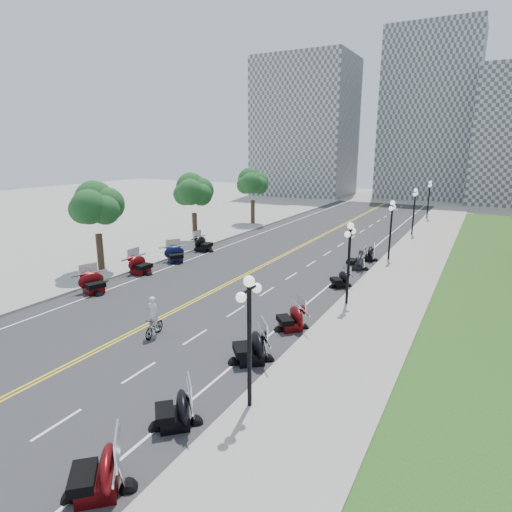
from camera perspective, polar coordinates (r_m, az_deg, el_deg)
The scene contains 49 objects.
ground at distance 26.93m, azimuth -8.56°, elevation -6.10°, with size 160.00×160.00×0.00m, color gray.
road at distance 35.01m, azimuth 1.27°, elevation -1.13°, with size 16.00×90.00×0.01m, color #333335.
centerline_yellow_a at distance 35.06m, azimuth 1.10°, elevation -1.09°, with size 0.12×90.00×0.00m, color yellow.
centerline_yellow_b at distance 34.96m, azimuth 1.45°, elevation -1.14°, with size 0.12×90.00×0.00m, color yellow.
edge_line_north at distance 32.71m, azimuth 11.30°, elevation -2.51°, with size 0.12×90.00×0.00m, color white.
edge_line_south at distance 38.26m, azimuth -7.29°, elevation 0.10°, with size 0.12×90.00×0.00m, color white.
lane_dash_3 at distance 17.31m, azimuth -25.00°, elevation -19.68°, with size 0.12×2.00×0.00m, color white.
lane_dash_4 at distance 19.49m, azimuth -15.33°, elevation -14.75°, with size 0.12×2.00×0.00m, color white.
lane_dash_5 at distance 22.19m, azimuth -8.11°, elevation -10.63°, with size 0.12×2.00×0.00m, color white.
lane_dash_6 at distance 25.23m, azimuth -2.69°, elevation -7.35°, with size 0.12×2.00×0.00m, color white.
lane_dash_7 at distance 28.51m, azimuth 1.48°, elevation -4.75°, with size 0.12×2.00×0.00m, color white.
lane_dash_8 at distance 31.96m, azimuth 4.74°, elevation -2.68°, with size 0.12×2.00×0.00m, color white.
lane_dash_9 at distance 35.52m, azimuth 7.35°, elevation -1.01°, with size 0.12×2.00×0.00m, color white.
lane_dash_10 at distance 39.17m, azimuth 9.48°, elevation 0.36°, with size 0.12×2.00×0.00m, color white.
lane_dash_11 at distance 42.88m, azimuth 11.24°, elevation 1.48°, with size 0.12×2.00×0.00m, color white.
lane_dash_12 at distance 46.63m, azimuth 12.72°, elevation 2.43°, with size 0.12×2.00×0.00m, color white.
lane_dash_13 at distance 50.43m, azimuth 13.98°, elevation 3.24°, with size 0.12×2.00×0.00m, color white.
lane_dash_14 at distance 54.25m, azimuth 15.06°, elevation 3.93°, with size 0.12×2.00×0.00m, color white.
lane_dash_15 at distance 58.10m, azimuth 16.01°, elevation 4.52°, with size 0.12×2.00×0.00m, color white.
lane_dash_16 at distance 61.97m, azimuth 16.83°, elevation 5.04°, with size 0.12×2.00×0.00m, color white.
lane_dash_17 at distance 65.85m, azimuth 17.57°, elevation 5.50°, with size 0.12×2.00×0.00m, color white.
lane_dash_18 at distance 69.75m, azimuth 18.22°, elevation 5.91°, with size 0.12×2.00×0.00m, color white.
lane_dash_19 at distance 73.65m, azimuth 18.80°, elevation 6.28°, with size 0.12×2.00×0.00m, color white.
sidewalk_north at distance 31.81m, azimuth 18.37°, elevation -3.34°, with size 5.00×90.00×0.15m, color #9E9991.
sidewalk_south at distance 40.72m, azimuth -11.99°, elevation 0.86°, with size 5.00×90.00×0.15m, color #9E9991.
lawn at distance 39.21m, azimuth 30.64°, elevation -1.41°, with size 9.00×60.00×0.10m, color #356023.
distant_block_a at distance 88.65m, azimuth 6.56°, elevation 16.58°, with size 18.00×14.00×26.00m, color gray.
distant_block_b at distance 88.96m, azimuth 22.03°, elevation 16.96°, with size 16.00×12.00×30.00m, color gray.
street_lamp_1 at distance 15.36m, azimuth -0.89°, elevation -11.60°, with size 0.50×1.20×4.90m, color black, non-canonical shape.
street_lamp_2 at distance 25.87m, azimuth 12.24°, elevation -1.08°, with size 0.50×1.20×4.90m, color black, non-canonical shape.
street_lamp_3 at distance 37.28m, azimuth 17.50°, elevation 3.26°, with size 0.50×1.20×4.90m, color black, non-canonical shape.
street_lamp_4 at distance 48.98m, azimuth 20.30°, elevation 5.53°, with size 0.50×1.20×4.90m, color black, non-canonical shape.
street_lamp_5 at distance 60.80m, azimuth 22.02°, elevation 6.92°, with size 0.50×1.20×4.90m, color black, non-canonical shape.
tree_2 at distance 33.93m, azimuth -20.51°, elevation 5.66°, with size 4.80×4.80×9.20m, color #235619, non-canonical shape.
tree_3 at distance 42.71m, azimuth -8.31°, elevation 8.01°, with size 4.80×4.80×9.20m, color #235619, non-canonical shape.
tree_4 at distance 52.77m, azimuth -0.44°, elevation 9.33°, with size 4.80×4.80×9.20m, color #235619, non-canonical shape.
motorcycle_n_2 at distance 13.76m, azimuth -20.59°, elevation -25.21°, with size 2.15×2.15×1.50m, color #590A0C, non-canonical shape.
motorcycle_n_3 at distance 15.70m, azimuth -10.90°, elevation -19.29°, with size 1.98×1.98×1.38m, color black, non-canonical shape.
motorcycle_n_4 at distance 19.34m, azimuth -0.80°, elevation -11.87°, with size 2.23×2.23×1.56m, color black, non-canonical shape.
motorcycle_n_5 at distance 22.63m, azimuth 4.66°, elevation -8.09°, with size 2.02×2.02×1.42m, color #590A0C, non-canonical shape.
motorcycle_n_7 at distance 29.80m, azimuth 11.16°, elevation -2.94°, with size 1.79×1.79×1.25m, color black, non-canonical shape.
motorcycle_n_8 at distance 34.42m, azimuth 13.19°, elevation -0.51°, with size 2.12×2.12×1.48m, color black, non-canonical shape.
motorcycle_n_9 at distance 37.26m, azimuth 14.54°, elevation 0.48°, with size 2.03×2.03×1.42m, color black, non-canonical shape.
motorcycle_s_5 at distance 29.98m, azimuth -20.89°, elevation -3.25°, with size 2.17×2.17×1.52m, color #590A0C, non-canonical shape.
motorcycle_s_6 at distance 33.37m, azimuth -15.16°, elevation -1.03°, with size 2.23×2.23×1.56m, color #590A0C, non-canonical shape.
motorcycle_s_7 at distance 36.13m, azimuth -10.74°, elevation 0.32°, with size 2.13×2.13×1.49m, color black, non-canonical shape.
motorcycle_s_8 at distance 39.62m, azimuth -7.02°, elevation 1.73°, with size 2.19×2.19×1.54m, color black, non-canonical shape.
bicycle at distance 22.49m, azimuth -13.42°, elevation -9.18°, with size 0.47×1.66×1.00m, color #A51414.
cyclist_rider at distance 21.98m, azimuth -13.63°, elevation -5.85°, with size 0.65×0.43×1.78m, color silver.
Camera 1 is at (15.39, -20.04, 9.30)m, focal length 30.00 mm.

